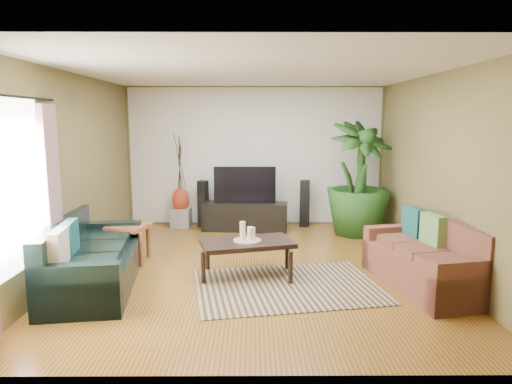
{
  "coord_description": "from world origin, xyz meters",
  "views": [
    {
      "loc": [
        -0.04,
        -6.19,
        2.08
      ],
      "look_at": [
        0.0,
        0.2,
        1.05
      ],
      "focal_mm": 32.0,
      "sensor_mm": 36.0,
      "label": 1
    }
  ],
  "objects_px": {
    "tv_stand": "(245,217)",
    "speaker_left": "(203,204)",
    "sofa_left": "(95,253)",
    "sofa_right": "(424,254)",
    "coffee_table": "(247,259)",
    "pedestal": "(181,217)",
    "speaker_right": "(305,203)",
    "television": "(245,185)",
    "vase": "(181,200)",
    "potted_plant": "(358,178)",
    "side_table": "(130,243)"
  },
  "relations": [
    {
      "from": "tv_stand",
      "to": "speaker_left",
      "type": "distance_m",
      "value": 0.89
    },
    {
      "from": "sofa_left",
      "to": "speaker_left",
      "type": "xyz_separation_m",
      "value": [
        1.0,
        3.2,
        0.02
      ]
    },
    {
      "from": "sofa_right",
      "to": "speaker_left",
      "type": "bearing_deg",
      "value": -148.05
    },
    {
      "from": "coffee_table",
      "to": "pedestal",
      "type": "distance_m",
      "value": 3.16
    },
    {
      "from": "tv_stand",
      "to": "pedestal",
      "type": "distance_m",
      "value": 1.29
    },
    {
      "from": "tv_stand",
      "to": "speaker_right",
      "type": "distance_m",
      "value": 1.21
    },
    {
      "from": "sofa_left",
      "to": "television",
      "type": "height_order",
      "value": "television"
    },
    {
      "from": "pedestal",
      "to": "vase",
      "type": "relative_size",
      "value": 0.78
    },
    {
      "from": "vase",
      "to": "pedestal",
      "type": "bearing_deg",
      "value": 0.0
    },
    {
      "from": "tv_stand",
      "to": "speaker_right",
      "type": "height_order",
      "value": "speaker_right"
    },
    {
      "from": "speaker_right",
      "to": "potted_plant",
      "type": "relative_size",
      "value": 0.44
    },
    {
      "from": "television",
      "to": "pedestal",
      "type": "bearing_deg",
      "value": 166.92
    },
    {
      "from": "pedestal",
      "to": "tv_stand",
      "type": "bearing_deg",
      "value": -13.95
    },
    {
      "from": "speaker_left",
      "to": "speaker_right",
      "type": "bearing_deg",
      "value": 19.92
    },
    {
      "from": "television",
      "to": "vase",
      "type": "distance_m",
      "value": 1.33
    },
    {
      "from": "side_table",
      "to": "potted_plant",
      "type": "bearing_deg",
      "value": 23.48
    },
    {
      "from": "potted_plant",
      "to": "side_table",
      "type": "distance_m",
      "value": 4.1
    },
    {
      "from": "vase",
      "to": "television",
      "type": "bearing_deg",
      "value": -13.08
    },
    {
      "from": "speaker_right",
      "to": "tv_stand",
      "type": "bearing_deg",
      "value": -148.85
    },
    {
      "from": "sofa_right",
      "to": "potted_plant",
      "type": "bearing_deg",
      "value": 173.37
    },
    {
      "from": "sofa_right",
      "to": "speaker_right",
      "type": "relative_size",
      "value": 1.95
    },
    {
      "from": "speaker_left",
      "to": "side_table",
      "type": "bearing_deg",
      "value": -90.82
    },
    {
      "from": "television",
      "to": "potted_plant",
      "type": "height_order",
      "value": "potted_plant"
    },
    {
      "from": "tv_stand",
      "to": "speaker_left",
      "type": "height_order",
      "value": "speaker_left"
    },
    {
      "from": "sofa_right",
      "to": "coffee_table",
      "type": "relative_size",
      "value": 1.49
    },
    {
      "from": "speaker_left",
      "to": "side_table",
      "type": "xyz_separation_m",
      "value": [
        -0.84,
        -2.22,
        -0.17
      ]
    },
    {
      "from": "speaker_right",
      "to": "speaker_left",
      "type": "bearing_deg",
      "value": -163.89
    },
    {
      "from": "vase",
      "to": "coffee_table",
      "type": "bearing_deg",
      "value": -65.1
    },
    {
      "from": "television",
      "to": "vase",
      "type": "height_order",
      "value": "television"
    },
    {
      "from": "speaker_right",
      "to": "pedestal",
      "type": "distance_m",
      "value": 2.42
    },
    {
      "from": "sofa_left",
      "to": "side_table",
      "type": "xyz_separation_m",
      "value": [
        0.16,
        0.98,
        -0.15
      ]
    },
    {
      "from": "tv_stand",
      "to": "side_table",
      "type": "xyz_separation_m",
      "value": [
        -1.65,
        -1.9,
        0.01
      ]
    },
    {
      "from": "speaker_left",
      "to": "television",
      "type": "bearing_deg",
      "value": 0.32
    },
    {
      "from": "coffee_table",
      "to": "vase",
      "type": "bearing_deg",
      "value": 100.18
    },
    {
      "from": "coffee_table",
      "to": "sofa_left",
      "type": "bearing_deg",
      "value": 175.32
    },
    {
      "from": "television",
      "to": "potted_plant",
      "type": "bearing_deg",
      "value": -8.84
    },
    {
      "from": "sofa_left",
      "to": "vase",
      "type": "height_order",
      "value": "sofa_left"
    },
    {
      "from": "sofa_right",
      "to": "television",
      "type": "bearing_deg",
      "value": -154.08
    },
    {
      "from": "coffee_table",
      "to": "vase",
      "type": "height_order",
      "value": "vase"
    },
    {
      "from": "vase",
      "to": "side_table",
      "type": "height_order",
      "value": "vase"
    },
    {
      "from": "television",
      "to": "pedestal",
      "type": "relative_size",
      "value": 3.18
    },
    {
      "from": "coffee_table",
      "to": "pedestal",
      "type": "xyz_separation_m",
      "value": [
        -1.33,
        2.86,
        -0.06
      ]
    },
    {
      "from": "potted_plant",
      "to": "speaker_left",
      "type": "bearing_deg",
      "value": 167.99
    },
    {
      "from": "television",
      "to": "side_table",
      "type": "xyz_separation_m",
      "value": [
        -1.65,
        -1.92,
        -0.59
      ]
    },
    {
      "from": "speaker_left",
      "to": "pedestal",
      "type": "relative_size",
      "value": 2.48
    },
    {
      "from": "tv_stand",
      "to": "coffee_table",
      "type": "bearing_deg",
      "value": -81.96
    },
    {
      "from": "coffee_table",
      "to": "side_table",
      "type": "relative_size",
      "value": 2.15
    },
    {
      "from": "speaker_left",
      "to": "vase",
      "type": "relative_size",
      "value": 1.94
    },
    {
      "from": "sofa_left",
      "to": "potted_plant",
      "type": "distance_m",
      "value": 4.69
    },
    {
      "from": "sofa_left",
      "to": "television",
      "type": "bearing_deg",
      "value": -39.52
    }
  ]
}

